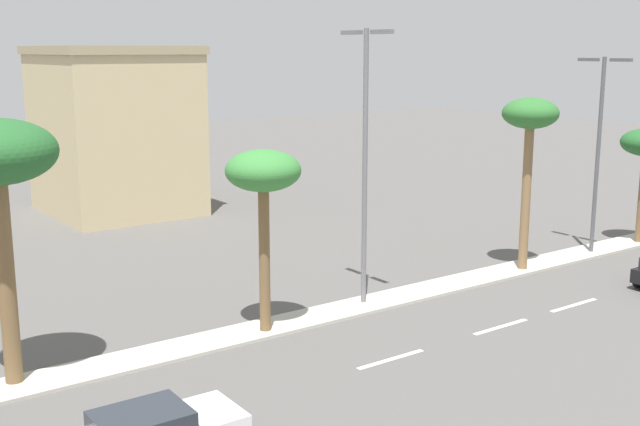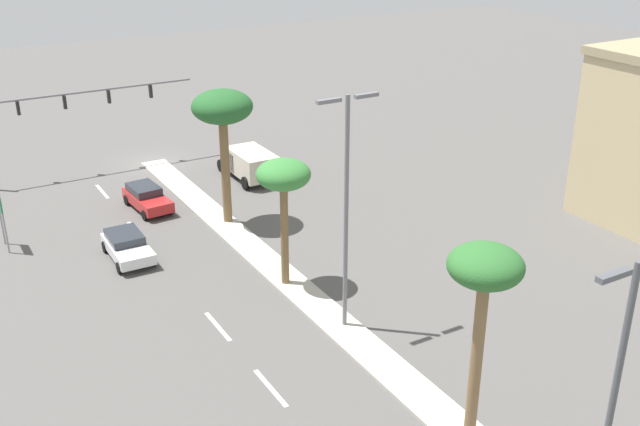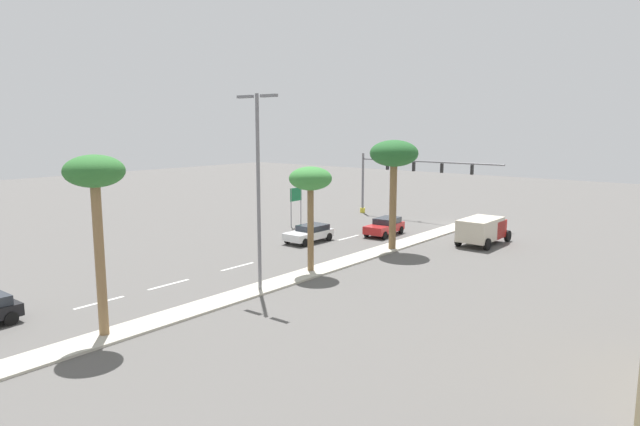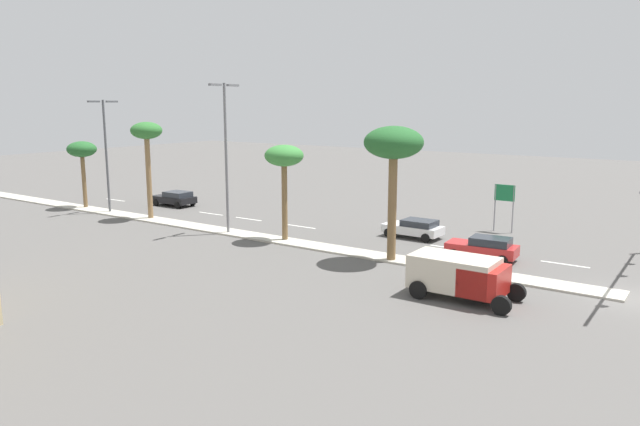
{
  "view_description": "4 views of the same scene",
  "coord_description": "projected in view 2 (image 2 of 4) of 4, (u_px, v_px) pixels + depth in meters",
  "views": [
    {
      "loc": [
        23.6,
        7.12,
        10.1
      ],
      "look_at": [
        -1.21,
        25.09,
        3.79
      ],
      "focal_mm": 44.6,
      "sensor_mm": 36.0,
      "label": 1
    },
    {
      "loc": [
        15.67,
        51.54,
        18.35
      ],
      "look_at": [
        -3.39,
        18.83,
        2.15
      ],
      "focal_mm": 41.96,
      "sensor_mm": 36.0,
      "label": 2
    },
    {
      "loc": [
        -21.84,
        47.69,
        9.2
      ],
      "look_at": [
        0.57,
        20.27,
        3.6
      ],
      "focal_mm": 31.12,
      "sensor_mm": 36.0,
      "label": 3
    },
    {
      "loc": [
        -31.82,
        -3.48,
        9.46
      ],
      "look_at": [
        1.29,
        19.32,
        2.06
      ],
      "focal_mm": 33.48,
      "sensor_mm": 36.0,
      "label": 4
    }
  ],
  "objects": [
    {
      "name": "lane_stripe_rear",
      "position": [
        218.0,
        326.0,
        34.41
      ],
      "size": [
        0.2,
        2.8,
        0.01
      ],
      "primitive_type": "cube",
      "color": "silver",
      "rests_on": "ground"
    },
    {
      "name": "ground_plane",
      "position": [
        354.0,
        339.0,
        33.44
      ],
      "size": [
        160.0,
        160.0,
        0.0
      ],
      "primitive_type": "plane",
      "color": "#565451"
    },
    {
      "name": "box_truck",
      "position": [
        249.0,
        162.0,
        51.82
      ],
      "size": [
        2.57,
        5.29,
        2.1
      ],
      "color": "#B21E19",
      "rests_on": "ground"
    },
    {
      "name": "lane_stripe_leading",
      "position": [
        136.0,
        230.0,
        44.23
      ],
      "size": [
        0.2,
        2.8,
        0.01
      ],
      "primitive_type": "cube",
      "color": "silver",
      "rests_on": "ground"
    },
    {
      "name": "street_lamp_near",
      "position": [
        346.0,
        198.0,
        31.93
      ],
      "size": [
        2.9,
        0.24,
        10.77
      ],
      "color": "slate",
      "rests_on": "median_curb"
    },
    {
      "name": "traffic_signal_gantry",
      "position": [
        39.0,
        121.0,
        50.78
      ],
      "size": [
        15.48,
        0.53,
        6.33
      ],
      "color": "slate",
      "rests_on": "ground"
    },
    {
      "name": "palm_tree_center",
      "position": [
        283.0,
        179.0,
        35.9
      ],
      "size": [
        2.68,
        2.68,
        6.58
      ],
      "color": "brown",
      "rests_on": "median_curb"
    },
    {
      "name": "lane_stripe_left",
      "position": [
        102.0,
        192.0,
        49.99
      ],
      "size": [
        0.2,
        2.8,
        0.01
      ],
      "primitive_type": "cube",
      "color": "silver",
      "rests_on": "ground"
    },
    {
      "name": "palm_tree_far",
      "position": [
        222.0,
        111.0,
        42.61
      ],
      "size": [
        3.53,
        3.53,
        8.06
      ],
      "color": "brown",
      "rests_on": "median_curb"
    },
    {
      "name": "sedan_white_outboard",
      "position": [
        127.0,
        246.0,
        40.63
      ],
      "size": [
        2.08,
        4.19,
        1.34
      ],
      "color": "silver",
      "rests_on": "ground"
    },
    {
      "name": "palm_tree_leading",
      "position": [
        484.0,
        278.0,
        24.27
      ],
      "size": [
        2.53,
        2.53,
        7.88
      ],
      "color": "olive",
      "rests_on": "median_curb"
    },
    {
      "name": "street_lamp_front",
      "position": [
        615.0,
        391.0,
        20.49
      ],
      "size": [
        2.9,
        0.24,
        9.65
      ],
      "color": "#515459",
      "rests_on": "median_curb"
    },
    {
      "name": "sedan_red_rear",
      "position": [
        147.0,
        197.0,
        46.98
      ],
      "size": [
        2.17,
        4.33,
        1.44
      ],
      "color": "red",
      "rests_on": "ground"
    },
    {
      "name": "directional_road_sign",
      "position": [
        0.0,
        206.0,
        41.0
      ],
      "size": [
        0.1,
        1.5,
        3.56
      ],
      "color": "gray",
      "rests_on": "ground"
    },
    {
      "name": "lane_stripe_near",
      "position": [
        271.0,
        388.0,
        30.13
      ],
      "size": [
        0.2,
        2.8,
        0.01
      ],
      "primitive_type": "cube",
      "color": "silver",
      "rests_on": "ground"
    }
  ]
}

